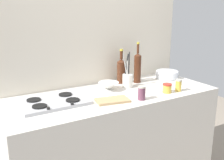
# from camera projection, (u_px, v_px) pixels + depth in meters

# --- Properties ---
(counter_block) EXTENTS (1.80, 0.70, 0.90)m
(counter_block) POSITION_uv_depth(u_px,v_px,m) (112.00, 142.00, 2.38)
(counter_block) COLOR silver
(counter_block) RESTS_ON ground
(backsplash_panel) EXTENTS (1.90, 0.06, 2.36)m
(backsplash_panel) POSITION_uv_depth(u_px,v_px,m) (91.00, 54.00, 2.50)
(backsplash_panel) COLOR beige
(backsplash_panel) RESTS_ON ground
(stovetop_hob) EXTENTS (0.50, 0.34, 0.04)m
(stovetop_hob) POSITION_uv_depth(u_px,v_px,m) (53.00, 102.00, 2.03)
(stovetop_hob) COLOR #B2B2B7
(stovetop_hob) RESTS_ON counter_block
(plate_stack) EXTENTS (0.23, 0.23, 0.08)m
(plate_stack) POSITION_uv_depth(u_px,v_px,m) (167.00, 75.00, 2.72)
(plate_stack) COLOR white
(plate_stack) RESTS_ON counter_block
(wine_bottle_leftmost) EXTENTS (0.08, 0.08, 0.32)m
(wine_bottle_leftmost) POSITION_uv_depth(u_px,v_px,m) (121.00, 70.00, 2.54)
(wine_bottle_leftmost) COLOR #472314
(wine_bottle_leftmost) RESTS_ON counter_block
(wine_bottle_mid_left) EXTENTS (0.07, 0.07, 0.38)m
(wine_bottle_mid_left) POSITION_uv_depth(u_px,v_px,m) (137.00, 67.00, 2.55)
(wine_bottle_mid_left) COLOR #472314
(wine_bottle_mid_left) RESTS_ON counter_block
(mixing_bowl) EXTENTS (0.18, 0.18, 0.07)m
(mixing_bowl) POSITION_uv_depth(u_px,v_px,m) (109.00, 86.00, 2.34)
(mixing_bowl) COLOR white
(mixing_bowl) RESTS_ON counter_block
(utensil_crock) EXTENTS (0.09, 0.09, 0.32)m
(utensil_crock) POSITION_uv_depth(u_px,v_px,m) (127.00, 80.00, 2.42)
(utensil_crock) COLOR silver
(utensil_crock) RESTS_ON counter_block
(condiment_jar_front) EXTENTS (0.05, 0.05, 0.10)m
(condiment_jar_front) POSITION_uv_depth(u_px,v_px,m) (178.00, 85.00, 2.32)
(condiment_jar_front) COLOR gold
(condiment_jar_front) RESTS_ON counter_block
(condiment_jar_rear) EXTENTS (0.06, 0.06, 0.11)m
(condiment_jar_rear) POSITION_uv_depth(u_px,v_px,m) (142.00, 93.00, 2.10)
(condiment_jar_rear) COLOR #66384C
(condiment_jar_rear) RESTS_ON counter_block
(condiment_jar_spare) EXTENTS (0.08, 0.08, 0.08)m
(condiment_jar_spare) POSITION_uv_depth(u_px,v_px,m) (167.00, 88.00, 2.28)
(condiment_jar_spare) COLOR gold
(condiment_jar_spare) RESTS_ON counter_block
(cutting_board) EXTENTS (0.28, 0.19, 0.02)m
(cutting_board) POSITION_uv_depth(u_px,v_px,m) (112.00, 100.00, 2.08)
(cutting_board) COLOR tan
(cutting_board) RESTS_ON counter_block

